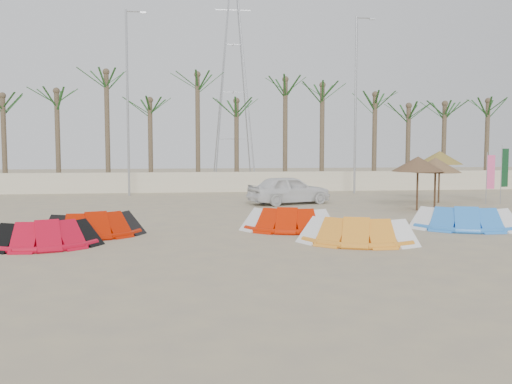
{
  "coord_description": "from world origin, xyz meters",
  "views": [
    {
      "loc": [
        -2.57,
        -14.95,
        3.04
      ],
      "look_at": [
        0.0,
        6.0,
        1.3
      ],
      "focal_mm": 40.0,
      "sensor_mm": 36.0,
      "label": 1
    }
  ],
  "objects": [
    {
      "name": "car",
      "position": [
        2.7,
        13.97,
        0.74
      ],
      "size": [
        4.67,
        3.08,
        1.48
      ],
      "primitive_type": "imported",
      "rotation": [
        0.0,
        0.0,
        1.91
      ],
      "color": "white",
      "rests_on": "ground"
    },
    {
      "name": "kite_red_left",
      "position": [
        -6.67,
        2.57,
        0.42
      ],
      "size": [
        3.41,
        2.31,
        0.9
      ],
      "color": "red",
      "rests_on": "ground"
    },
    {
      "name": "flag_green",
      "position": [
        13.66,
        12.51,
        1.8
      ],
      "size": [
        0.45,
        0.1,
        3.03
      ],
      "color": "#A5A8AD",
      "rests_on": "ground"
    },
    {
      "name": "parasol_mid",
      "position": [
        8.1,
        10.34,
        2.17
      ],
      "size": [
        2.4,
        2.4,
        2.52
      ],
      "color": "#4C331E",
      "rests_on": "ground"
    },
    {
      "name": "lamp_c",
      "position": [
        8.04,
        20.0,
        5.77
      ],
      "size": [
        1.25,
        0.14,
        11.0
      ],
      "color": "#A5A8AD",
      "rests_on": "ground"
    },
    {
      "name": "kite_orange",
      "position": [
        2.61,
        2.14,
        0.42
      ],
      "size": [
        3.85,
        2.55,
        0.9
      ],
      "color": "orange",
      "rests_on": "ground"
    },
    {
      "name": "lamp_b",
      "position": [
        -5.96,
        20.0,
        5.77
      ],
      "size": [
        1.25,
        0.14,
        11.0
      ],
      "color": "#A5A8AD",
      "rests_on": "ground"
    },
    {
      "name": "parasol_right",
      "position": [
        10.67,
        13.64,
        2.38
      ],
      "size": [
        2.39,
        2.39,
        2.73
      ],
      "color": "#4C331E",
      "rests_on": "ground"
    },
    {
      "name": "ground",
      "position": [
        0.0,
        0.0,
        0.0
      ],
      "size": [
        120.0,
        120.0,
        0.0
      ],
      "primitive_type": "plane",
      "color": "tan",
      "rests_on": "ground"
    },
    {
      "name": "kite_red_right",
      "position": [
        0.97,
        4.98,
        0.42
      ],
      "size": [
        3.52,
        2.27,
        0.9
      ],
      "color": "red",
      "rests_on": "ground"
    },
    {
      "name": "pylon",
      "position": [
        1.0,
        28.0,
        0.0
      ],
      "size": [
        3.0,
        3.0,
        14.0
      ],
      "primitive_type": null,
      "color": "#A5A8AD",
      "rests_on": "ground"
    },
    {
      "name": "parasol_left",
      "position": [
        9.17,
        10.82,
        2.09
      ],
      "size": [
        2.39,
        2.39,
        2.45
      ],
      "color": "#4C331E",
      "rests_on": "ground"
    },
    {
      "name": "palm_line",
      "position": [
        0.67,
        23.5,
        6.44
      ],
      "size": [
        52.0,
        4.0,
        7.7
      ],
      "color": "brown",
      "rests_on": "ground"
    },
    {
      "name": "kite_red_mid",
      "position": [
        -5.59,
        4.54,
        0.42
      ],
      "size": [
        3.59,
        2.45,
        0.9
      ],
      "color": "#B51700",
      "rests_on": "ground"
    },
    {
      "name": "flag_pink",
      "position": [
        12.94,
        12.62,
        1.59
      ],
      "size": [
        0.45,
        0.04,
        2.68
      ],
      "color": "#A5A8AD",
      "rests_on": "ground"
    },
    {
      "name": "boundary_wall",
      "position": [
        0.0,
        22.0,
        0.65
      ],
      "size": [
        60.0,
        0.3,
        1.3
      ],
      "primitive_type": "cube",
      "color": "beige",
      "rests_on": "ground"
    },
    {
      "name": "kite_blue",
      "position": [
        7.34,
        4.57,
        0.42
      ],
      "size": [
        3.97,
        2.59,
        0.9
      ],
      "color": "#2D80E7",
      "rests_on": "ground"
    }
  ]
}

